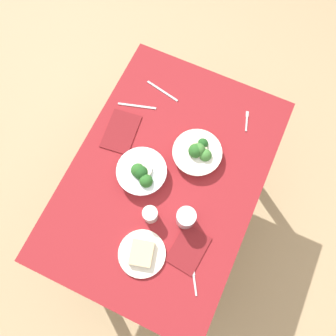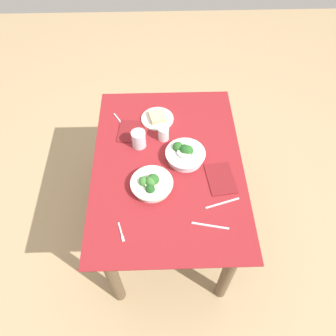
{
  "view_description": "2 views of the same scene",
  "coord_description": "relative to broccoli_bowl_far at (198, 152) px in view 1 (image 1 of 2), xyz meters",
  "views": [
    {
      "loc": [
        0.38,
        0.19,
        2.16
      ],
      "look_at": [
        -0.03,
        -0.0,
        0.75
      ],
      "focal_mm": 36.16,
      "sensor_mm": 36.0,
      "label": 1
    },
    {
      "loc": [
        -1.1,
        0.03,
        2.15
      ],
      "look_at": [
        -0.06,
        0.0,
        0.75
      ],
      "focal_mm": 35.08,
      "sensor_mm": 36.0,
      "label": 2
    }
  ],
  "objects": [
    {
      "name": "water_glass_center",
      "position": [
        0.29,
        0.07,
        0.02
      ],
      "size": [
        0.08,
        0.08,
        0.1
      ],
      "primitive_type": "cylinder",
      "color": "silver",
      "rests_on": "dining_table"
    },
    {
      "name": "broccoli_bowl_near",
      "position": [
        0.19,
        -0.18,
        0.0
      ],
      "size": [
        0.22,
        0.22,
        0.09
      ],
      "color": "white",
      "rests_on": "dining_table"
    },
    {
      "name": "napkin_folded_lower",
      "position": [
        0.4,
        0.13,
        -0.03
      ],
      "size": [
        0.19,
        0.15,
        0.01
      ],
      "primitive_type": "cube",
      "rotation": [
        0.0,
        0.0,
        -0.1
      ],
      "color": "maroon",
      "rests_on": "dining_table"
    },
    {
      "name": "dining_table",
      "position": [
        0.15,
        -0.09,
        -0.16
      ],
      "size": [
        1.18,
        0.83,
        0.71
      ],
      "color": "maroon",
      "rests_on": "ground_plane"
    },
    {
      "name": "table_knife_left",
      "position": [
        -0.11,
        -0.36,
        -0.03
      ],
      "size": [
        0.06,
        0.18,
        0.0
      ],
      "primitive_type": "cube",
      "rotation": [
        0.0,
        0.0,
        1.86
      ],
      "color": "#B7B7BC",
      "rests_on": "dining_table"
    },
    {
      "name": "bread_side_plate",
      "position": [
        0.5,
        -0.04,
        -0.02
      ],
      "size": [
        0.2,
        0.2,
        0.04
      ],
      "color": "silver",
      "rests_on": "dining_table"
    },
    {
      "name": "fork_by_near_bowl",
      "position": [
        -0.26,
        0.14,
        -0.03
      ],
      "size": [
        0.1,
        0.04,
        0.0
      ],
      "rotation": [
        0.0,
        0.0,
        3.43
      ],
      "color": "#B7B7BC",
      "rests_on": "dining_table"
    },
    {
      "name": "ground_plane",
      "position": [
        0.15,
        -0.09,
        -0.75
      ],
      "size": [
        6.0,
        6.0,
        0.0
      ],
      "primitive_type": "plane",
      "color": "tan"
    },
    {
      "name": "fork_by_far_bowl",
      "position": [
        0.5,
        0.2,
        -0.03
      ],
      "size": [
        0.1,
        0.07,
        0.0
      ],
      "rotation": [
        0.0,
        0.0,
        3.69
      ],
      "color": "#B7B7BC",
      "rests_on": "dining_table"
    },
    {
      "name": "napkin_folded_upper",
      "position": [
        0.04,
        -0.37,
        -0.03
      ],
      "size": [
        0.22,
        0.16,
        0.01
      ],
      "primitive_type": "cube",
      "rotation": [
        0.0,
        0.0,
        0.12
      ],
      "color": "maroon",
      "rests_on": "dining_table"
    },
    {
      "name": "water_glass_side",
      "position": [
        0.34,
        -0.07,
        0.01
      ],
      "size": [
        0.06,
        0.06,
        0.08
      ],
      "primitive_type": "cylinder",
      "color": "silver",
      "rests_on": "dining_table"
    },
    {
      "name": "broccoli_bowl_far",
      "position": [
        0.0,
        0.0,
        0.0
      ],
      "size": [
        0.22,
        0.22,
        0.09
      ],
      "color": "silver",
      "rests_on": "dining_table"
    },
    {
      "name": "table_knife_right",
      "position": [
        -0.23,
        -0.28,
        -0.03
      ],
      "size": [
        0.05,
        0.18,
        0.0
      ],
      "primitive_type": "cube",
      "rotation": [
        0.0,
        0.0,
        1.37
      ],
      "color": "#B7B7BC",
      "rests_on": "dining_table"
    }
  ]
}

